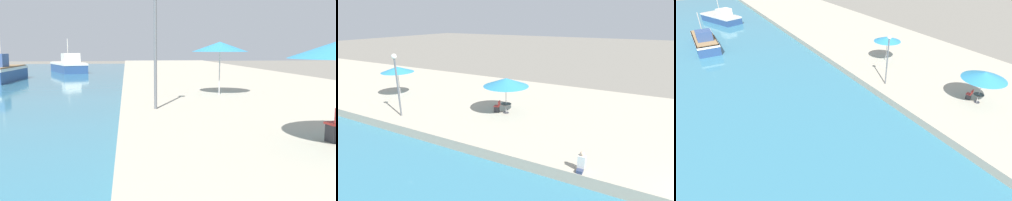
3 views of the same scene
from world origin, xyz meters
TOP-DOWN VIEW (x-y plane):
  - quay_promenade at (8.00, 37.00)m, footprint 16.00×90.00m
  - fishing_boat_near at (-11.30, 41.13)m, footprint 2.60×8.68m
  - fishing_boat_mid at (-7.11, 54.07)m, footprint 5.75×8.76m
  - cafe_umbrella_white at (5.05, 23.91)m, footprint 2.88×2.88m
  - cafe_chair_left at (5.49, 13.67)m, footprint 0.48×0.50m
  - lamppost at (1.39, 19.48)m, footprint 0.36×0.36m

SIDE VIEW (x-z plane):
  - quay_promenade at x=8.00m, z-range 0.00..0.67m
  - fishing_boat_mid at x=-7.11m, z-range -1.26..3.03m
  - fishing_boat_near at x=-11.30m, z-range -1.31..3.16m
  - cafe_chair_left at x=5.49m, z-range 0.54..1.45m
  - cafe_umbrella_white at x=5.05m, z-range 1.77..4.47m
  - lamppost at x=1.39m, z-range 1.48..6.04m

